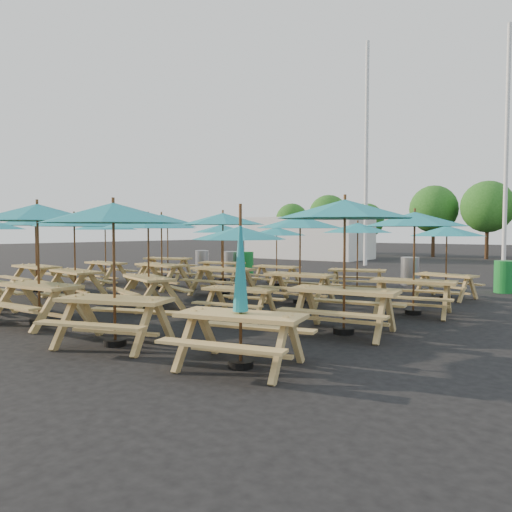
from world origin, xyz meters
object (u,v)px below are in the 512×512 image
Objects in this scene: picnic_unit_10 at (223,223)px; picnic_unit_13 at (240,237)px; picnic_unit_6 at (161,223)px; picnic_unit_11 at (277,234)px; waste_bin_0 at (202,261)px; waste_bin_3 at (410,271)px; picnic_unit_7 at (222,231)px; picnic_unit_8 at (37,218)px; picnic_unit_15 at (358,231)px; picnic_unit_9 at (148,226)px; picnic_unit_1 at (35,224)px; picnic_unit_12 at (113,219)px; waste_bin_2 at (246,263)px; picnic_unit_5 at (74,224)px; picnic_unit_19 at (447,234)px; picnic_unit_17 at (345,215)px; waste_bin_1 at (231,263)px; picnic_unit_3 at (168,226)px; picnic_unit_2 at (105,228)px; picnic_unit_18 at (415,224)px; picnic_unit_14 at (300,226)px; waste_bin_4 at (505,277)px; picnic_unit_16 at (241,301)px.

picnic_unit_10 is 4.01m from picnic_unit_13.
picnic_unit_11 is at bearing 54.79° from picnic_unit_6.
waste_bin_3 is (9.72, 0.17, 0.00)m from waste_bin_0.
picnic_unit_8 reaches higher than picnic_unit_7.
picnic_unit_15 reaches higher than waste_bin_0.
picnic_unit_9 is 2.90m from picnic_unit_10.
picnic_unit_8 is 0.96× the size of picnic_unit_15.
picnic_unit_12 is at bearing -16.76° from picnic_unit_1.
waste_bin_2 is (-1.09, 5.86, -1.66)m from picnic_unit_6.
picnic_unit_5 reaches higher than picnic_unit_11.
picnic_unit_19 is (8.34, 6.28, -0.28)m from picnic_unit_5.
picnic_unit_11 is 0.75× the size of picnic_unit_17.
picnic_unit_10 is 1.09× the size of picnic_unit_19.
picnic_unit_17 reaches higher than picnic_unit_8.
waste_bin_1 is (0.78, 8.54, -1.64)m from picnic_unit_1.
picnic_unit_3 reaches higher than waste_bin_2.
picnic_unit_6 reaches higher than picnic_unit_3.
picnic_unit_3 is 1.16× the size of picnic_unit_6.
picnic_unit_2 is 10.94m from waste_bin_3.
picnic_unit_18 is (8.39, -2.96, 0.18)m from picnic_unit_7.
waste_bin_3 is at bearing 55.86° from picnic_unit_10.
picnic_unit_10 is 2.62m from picnic_unit_14.
picnic_unit_8 is 0.96× the size of picnic_unit_18.
picnic_unit_17 reaches higher than waste_bin_2.
picnic_unit_9 is 5.97m from picnic_unit_11.
picnic_unit_7 is (2.70, 0.23, -0.22)m from picnic_unit_3.
picnic_unit_10 is at bearing 170.92° from picnic_unit_18.
picnic_unit_8 is (5.24, -2.86, 0.04)m from picnic_unit_1.
waste_bin_4 is at bearing 55.94° from picnic_unit_13.
picnic_unit_15 is 9.68m from waste_bin_0.
picnic_unit_11 is at bearing 87.23° from picnic_unit_8.
picnic_unit_6 is 8.65m from waste_bin_3.
picnic_unit_14 is 3.04m from picnic_unit_18.
picnic_unit_18 reaches higher than picnic_unit_13.
picnic_unit_8 is at bearing -68.63° from waste_bin_1.
picnic_unit_5 is 2.80× the size of waste_bin_0.
picnic_unit_10 is (2.74, -3.08, 0.26)m from picnic_unit_7.
picnic_unit_8 is 6.16m from picnic_unit_17.
picnic_unit_18 reaches higher than waste_bin_1.
picnic_unit_16 is (10.90, -5.70, -1.05)m from picnic_unit_2.
picnic_unit_12 is 8.86m from picnic_unit_15.
picnic_unit_3 is 11.42m from picnic_unit_18.
waste_bin_3 is 1.00× the size of waste_bin_4.
picnic_unit_17 reaches higher than picnic_unit_3.
picnic_unit_5 is at bearing -156.17° from picnic_unit_14.
picnic_unit_7 is at bearing 97.71° from picnic_unit_5.
picnic_unit_12 is 6.03m from picnic_unit_14.
waste_bin_3 is (7.98, 0.18, 0.00)m from waste_bin_1.
picnic_unit_19 is at bearing -11.95° from waste_bin_0.
picnic_unit_10 is 1.15× the size of picnic_unit_16.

